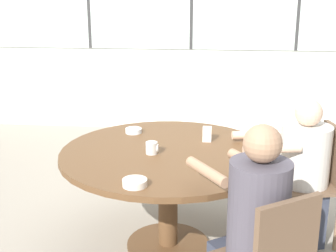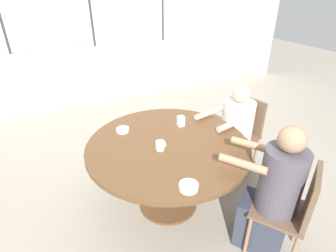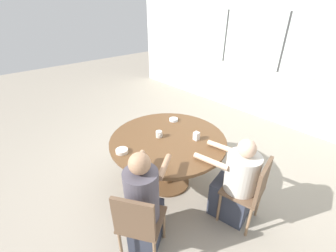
% 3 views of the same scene
% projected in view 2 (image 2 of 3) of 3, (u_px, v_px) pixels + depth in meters
% --- Properties ---
extents(ground_plane, '(16.00, 16.00, 0.00)m').
position_uv_depth(ground_plane, '(168.00, 203.00, 2.75)').
color(ground_plane, gray).
extents(wall_back_with_windows, '(8.40, 0.08, 2.80)m').
position_uv_depth(wall_back_with_windows, '(92.00, 24.00, 4.42)').
color(wall_back_with_windows, silver).
rests_on(wall_back_with_windows, ground_plane).
extents(dining_table, '(1.49, 1.49, 0.74)m').
position_uv_depth(dining_table, '(168.00, 155.00, 2.46)').
color(dining_table, brown).
rests_on(dining_table, ground_plane).
extents(chair_for_woman_green_shirt, '(0.47, 0.47, 0.88)m').
position_uv_depth(chair_for_woman_green_shirt, '(243.00, 128.00, 3.09)').
color(chair_for_woman_green_shirt, brown).
rests_on(chair_for_woman_green_shirt, ground_plane).
extents(chair_for_man_blue_shirt, '(0.56, 0.56, 0.88)m').
position_uv_depth(chair_for_man_blue_shirt, '(294.00, 207.00, 2.00)').
color(chair_for_man_blue_shirt, brown).
rests_on(chair_for_man_blue_shirt, ground_plane).
extents(person_woman_green_shirt, '(0.70, 0.47, 1.09)m').
position_uv_depth(person_woman_green_shirt, '(233.00, 136.00, 3.02)').
color(person_woman_green_shirt, '#333847').
rests_on(person_woman_green_shirt, ground_plane).
extents(person_man_blue_shirt, '(0.58, 0.65, 1.19)m').
position_uv_depth(person_man_blue_shirt, '(272.00, 198.00, 2.07)').
color(person_man_blue_shirt, '#333847').
rests_on(person_man_blue_shirt, ground_plane).
extents(coffee_mug, '(0.09, 0.08, 0.08)m').
position_uv_depth(coffee_mug, '(161.00, 145.00, 2.29)').
color(coffee_mug, beige).
rests_on(coffee_mug, dining_table).
extents(milk_carton_small, '(0.06, 0.06, 0.11)m').
position_uv_depth(milk_carton_small, '(181.00, 121.00, 2.66)').
color(milk_carton_small, silver).
rests_on(milk_carton_small, dining_table).
extents(bowl_white_shallow, '(0.13, 0.13, 0.04)m').
position_uv_depth(bowl_white_shallow, '(123.00, 130.00, 2.58)').
color(bowl_white_shallow, silver).
rests_on(bowl_white_shallow, dining_table).
extents(bowl_cereal, '(0.14, 0.14, 0.04)m').
position_uv_depth(bowl_cereal, '(189.00, 186.00, 1.86)').
color(bowl_cereal, silver).
rests_on(bowl_cereal, dining_table).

